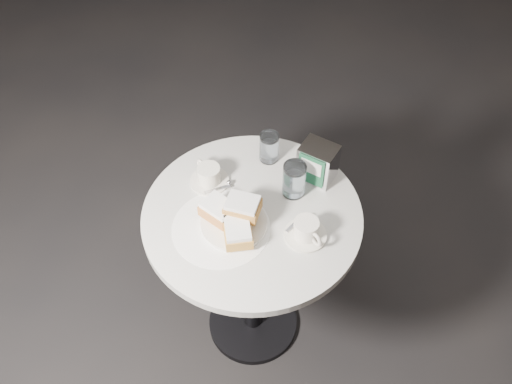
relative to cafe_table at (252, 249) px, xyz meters
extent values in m
plane|color=black|center=(0.00, 0.00, -0.55)|extent=(7.00, 7.00, 0.00)
cylinder|color=black|center=(0.00, 0.00, -0.53)|extent=(0.36, 0.36, 0.03)
cylinder|color=black|center=(0.00, 0.00, -0.18)|extent=(0.07, 0.07, 0.70)
cylinder|color=silver|center=(0.00, 0.00, 0.18)|extent=(0.70, 0.70, 0.03)
cylinder|color=white|center=(-0.04, -0.11, 0.20)|extent=(0.35, 0.35, 0.00)
cylinder|color=silver|center=(-0.01, -0.07, 0.21)|extent=(0.26, 0.26, 0.02)
cube|color=#C67D3D|center=(-0.07, -0.08, 0.23)|extent=(0.10, 0.08, 0.04)
cube|color=white|center=(-0.07, -0.08, 0.26)|extent=(0.10, 0.07, 0.02)
cube|color=gold|center=(0.03, -0.11, 0.23)|extent=(0.13, 0.13, 0.04)
cube|color=white|center=(0.03, -0.11, 0.26)|extent=(0.12, 0.12, 0.02)
cube|color=#C0833B|center=(0.00, -0.04, 0.27)|extent=(0.13, 0.11, 0.04)
cube|color=white|center=(0.00, -0.04, 0.29)|extent=(0.12, 0.10, 0.02)
cylinder|color=silver|center=(-0.19, 0.01, 0.20)|extent=(0.16, 0.16, 0.01)
cylinder|color=silver|center=(-0.19, 0.01, 0.24)|extent=(0.09, 0.09, 0.06)
cylinder|color=#87644A|center=(-0.19, 0.01, 0.26)|extent=(0.09, 0.09, 0.00)
torus|color=silver|center=(-0.24, 0.03, 0.24)|extent=(0.05, 0.02, 0.05)
cube|color=#AFAFB4|center=(-0.14, 0.00, 0.21)|extent=(0.06, 0.08, 0.00)
sphere|color=#B4B4B8|center=(-0.13, 0.04, 0.21)|extent=(0.02, 0.02, 0.02)
cylinder|color=silver|center=(0.18, 0.03, 0.20)|extent=(0.17, 0.17, 0.01)
cylinder|color=white|center=(0.18, 0.03, 0.24)|extent=(0.10, 0.10, 0.06)
cylinder|color=#865F49|center=(0.18, 0.03, 0.26)|extent=(0.09, 0.09, 0.00)
torus|color=silver|center=(0.23, 0.02, 0.24)|extent=(0.05, 0.02, 0.05)
cube|color=silver|center=(0.13, 0.05, 0.21)|extent=(0.02, 0.09, 0.00)
sphere|color=silver|center=(0.15, 0.09, 0.21)|extent=(0.02, 0.02, 0.02)
cylinder|color=white|center=(-0.11, 0.22, 0.25)|extent=(0.08, 0.08, 0.11)
cylinder|color=silver|center=(-0.11, 0.22, 0.25)|extent=(0.07, 0.07, 0.09)
cylinder|color=white|center=(0.05, 0.15, 0.26)|extent=(0.09, 0.09, 0.12)
cylinder|color=silver|center=(0.05, 0.15, 0.25)|extent=(0.08, 0.08, 0.10)
cube|color=silver|center=(0.07, 0.26, 0.27)|extent=(0.13, 0.11, 0.13)
cube|color=#175233|center=(0.08, 0.21, 0.27)|extent=(0.09, 0.02, 0.12)
cube|color=silver|center=(0.08, 0.20, 0.29)|extent=(0.07, 0.01, 0.05)
camera|label=1|loc=(0.70, -0.86, 1.62)|focal=40.00mm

